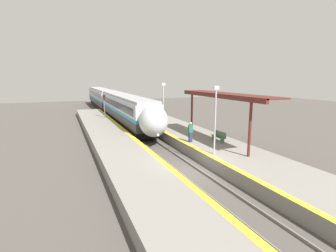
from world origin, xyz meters
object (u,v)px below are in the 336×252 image
(lamppost_near, at_px, (215,115))
(lamppost_mid, at_px, (163,103))
(train, at_px, (112,102))
(person_waiting, at_px, (191,132))
(platform_bench, at_px, (219,136))
(railway_signal, at_px, (104,106))

(lamppost_near, bearing_deg, lamppost_mid, 90.00)
(train, xyz_separation_m, lamppost_mid, (2.28, -18.12, 1.38))
(person_waiting, bearing_deg, lamppost_near, -90.17)
(train, height_order, lamppost_near, lamppost_near)
(train, bearing_deg, lamppost_mid, -82.83)
(platform_bench, bearing_deg, person_waiting, 162.66)
(platform_bench, relative_size, railway_signal, 0.44)
(platform_bench, height_order, lamppost_mid, lamppost_mid)
(lamppost_near, relative_size, lamppost_mid, 1.00)
(lamppost_mid, bearing_deg, platform_bench, -71.54)
(platform_bench, xyz_separation_m, lamppost_mid, (-2.37, 7.11, 2.34))
(railway_signal, xyz_separation_m, lamppost_mid, (4.60, -10.61, 1.22))
(lamppost_near, bearing_deg, railway_signal, 102.48)
(lamppost_near, bearing_deg, train, 94.61)
(lamppost_mid, bearing_deg, railway_signal, 113.43)
(platform_bench, distance_m, railway_signal, 19.07)
(platform_bench, bearing_deg, railway_signal, 111.48)
(railway_signal, xyz_separation_m, lamppost_near, (4.60, -20.78, 1.22))
(person_waiting, height_order, lamppost_mid, lamppost_mid)
(train, relative_size, platform_bench, 25.89)
(train, bearing_deg, platform_bench, -79.55)
(railway_signal, distance_m, lamppost_near, 21.32)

